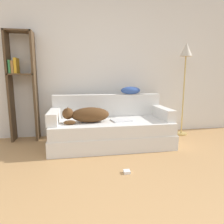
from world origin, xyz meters
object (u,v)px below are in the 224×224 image
Objects in this scene: laptop at (121,120)px; bookshelf at (21,81)px; couch at (111,133)px; floor_lamp at (186,60)px; throw_pillow at (131,90)px; dog at (87,115)px; power_adapter at (127,172)px.

laptop is 0.18× the size of bookshelf.
couch is 1.89m from floor_lamp.
bookshelf is 1.08× the size of floor_lamp.
couch is 1.12× the size of floor_lamp.
floor_lamp is at bearing -3.22° from bookshelf.
couch is at bearing -20.61° from bookshelf.
throw_pillow is (0.41, 0.35, 0.65)m from couch.
throw_pillow is (0.25, 0.41, 0.43)m from laptop.
power_adapter is at bearing -65.85° from dog.
floor_lamp is (2.86, -0.16, 0.37)m from bookshelf.
throw_pillow is 0.19× the size of bookshelf.
dog is 1.10m from power_adapter.
couch is at bearing -165.27° from floor_lamp.
couch is 5.75× the size of laptop.
floor_lamp is at bearing 1.74° from throw_pillow.
floor_lamp is at bearing 43.74° from power_adapter.
power_adapter is (-0.39, -1.32, -0.84)m from throw_pillow.
throw_pillow reaches higher than dog.
couch is at bearing 146.20° from laptop.
laptop is 0.19× the size of floor_lamp.
throw_pillow is at bearing -178.26° from floor_lamp.
couch is at bearing 12.80° from dog.
laptop is 4.43× the size of power_adapter.
dog is at bearing -165.67° from floor_lamp.
laptop is at bearing 2.01° from dog.
floor_lamp is at bearing 14.33° from dog.
bookshelf is (-1.05, 0.62, 0.49)m from dog.
dog is at bearing -167.20° from couch.
bookshelf is at bearing 176.78° from floor_lamp.
dog is at bearing -30.70° from bookshelf.
couch reaches higher than power_adapter.
laptop reaches higher than couch.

